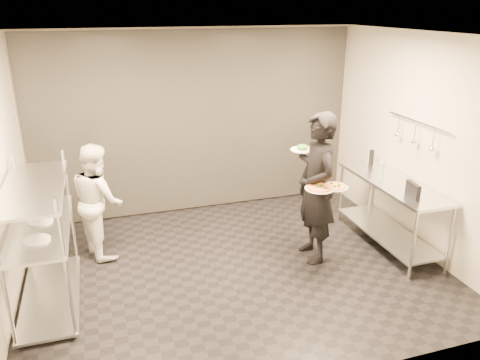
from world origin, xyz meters
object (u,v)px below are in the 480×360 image
object	(u,v)px
chef	(98,200)
pos_monitor	(413,190)
prep_counter	(391,202)
bottle_green	(381,170)
pass_rack	(42,238)
waiter	(316,188)
pizza_plate_near	(319,188)
bottle_clear	(370,155)
salad_plate	(302,148)
pizza_plate_far	(335,186)
bottle_dark	(371,158)

from	to	relation	value
chef	pos_monitor	world-z (taller)	chef
prep_counter	bottle_green	xyz separation A→B (m)	(-0.08, 0.17, 0.40)
chef	bottle_green	bearing A→B (deg)	-119.80
pass_rack	waiter	distance (m)	3.21
pizza_plate_near	bottle_clear	distance (m)	1.72
pass_rack	pizza_plate_near	xyz separation A→B (m)	(3.12, -0.26, 0.30)
bottle_green	bottle_clear	xyz separation A→B (m)	(0.22, 0.63, -0.01)
bottle_green	salad_plate	bearing A→B (deg)	172.13
pizza_plate_near	pizza_plate_far	bearing A→B (deg)	3.57
pass_rack	pizza_plate_far	distance (m)	3.36
pass_rack	pizza_plate_near	distance (m)	3.14
bottle_green	bottle_dark	distance (m)	0.52
prep_counter	chef	size ratio (longest dim) A/B	1.21
chef	salad_plate	world-z (taller)	chef
pizza_plate_near	pizza_plate_far	world-z (taller)	pizza_plate_near
prep_counter	bottle_clear	distance (m)	0.90
salad_plate	bottle_green	distance (m)	1.17
pass_rack	pos_monitor	world-z (taller)	pass_rack
pos_monitor	bottle_clear	distance (m)	1.37
pizza_plate_near	pizza_plate_far	xyz separation A→B (m)	(0.22, 0.01, -0.01)
prep_counter	pizza_plate_near	xyz separation A→B (m)	(-1.21, -0.26, 0.44)
pass_rack	bottle_green	size ratio (longest dim) A/B	7.43
bottle_green	prep_counter	bearing A→B (deg)	-63.92
pos_monitor	bottle_green	distance (m)	0.72
bottle_clear	pizza_plate_far	bearing A→B (deg)	-137.35
salad_plate	pizza_plate_near	bearing A→B (deg)	-93.16
chef	pass_rack	bearing A→B (deg)	129.80
pos_monitor	prep_counter	bearing A→B (deg)	85.14
prep_counter	bottle_clear	xyz separation A→B (m)	(0.14, 0.80, 0.40)
pos_monitor	bottle_dark	size ratio (longest dim) A/B	1.15
waiter	chef	world-z (taller)	waiter
pizza_plate_far	salad_plate	size ratio (longest dim) A/B	0.99
prep_counter	pass_rack	bearing A→B (deg)	-179.97
pass_rack	pizza_plate_near	world-z (taller)	pass_rack
chef	pizza_plate_far	xyz separation A→B (m)	(2.74, -1.19, 0.31)
salad_plate	bottle_clear	distance (m)	1.45
pos_monitor	pizza_plate_near	bearing A→B (deg)	172.68
pos_monitor	bottle_dark	bearing A→B (deg)	88.44
pass_rack	chef	xyz separation A→B (m)	(0.60, 0.95, -0.02)
chef	bottle_green	xyz separation A→B (m)	(3.65, -0.78, 0.28)
pass_rack	pizza_plate_far	bearing A→B (deg)	-4.14
waiter	pos_monitor	bearing A→B (deg)	63.97
prep_counter	pos_monitor	world-z (taller)	pos_monitor
pos_monitor	pizza_plate_far	bearing A→B (deg)	168.38
chef	pizza_plate_far	bearing A→B (deg)	-131.26
pass_rack	chef	distance (m)	1.12
bottle_dark	pass_rack	bearing A→B (deg)	-171.42
bottle_dark	chef	bearing A→B (deg)	175.77
salad_plate	bottle_green	size ratio (longest dim) A/B	1.42
prep_counter	pos_monitor	size ratio (longest dim) A/B	6.78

